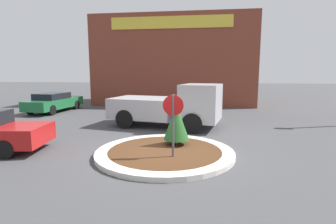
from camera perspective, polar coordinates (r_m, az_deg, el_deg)
ground_plane at (r=8.77m, az=-0.68°, el=-9.25°), size 120.00×120.00×0.00m
traffic_island at (r=8.75m, az=-0.68°, el=-8.79°), size 4.55×4.55×0.15m
stop_sign at (r=7.82m, az=1.13°, el=-0.88°), size 0.63×0.07×2.05m
island_shrub at (r=9.22m, az=1.85°, el=-2.20°), size 0.90×0.90×1.44m
utility_truck at (r=12.95m, az=0.43°, el=1.32°), size 5.70×3.27×2.14m
storefront_building at (r=23.42m, az=1.53°, el=10.87°), size 13.17×6.07×7.23m
parked_sedan_green at (r=19.66m, az=-23.54°, el=2.03°), size 1.98×4.71×1.31m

